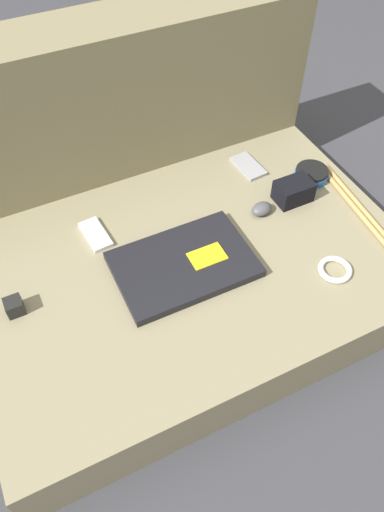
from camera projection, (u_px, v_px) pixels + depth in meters
The scene contains 12 objects.
ground_plane at pixel (192, 295), 1.38m from camera, with size 8.00×8.00×0.00m, color #38383D.
couch_seat at pixel (192, 279), 1.32m from camera, with size 1.11×0.73×0.15m.
couch_backrest at pixel (121, 118), 1.43m from camera, with size 1.11×0.20×0.57m.
laptop at pixel (184, 264), 1.24m from camera, with size 0.34×0.23×0.03m.
computer_mouse at pixel (261, 209), 1.36m from camera, with size 0.07×0.05×0.03m.
speaker_puck at pixel (311, 174), 1.46m from camera, with size 0.10×0.10×0.03m.
phone_silver at pixel (248, 166), 1.49m from camera, with size 0.07×0.12×0.01m.
phone_black at pixel (95, 235), 1.32m from camera, with size 0.06×0.12×0.01m.
camera_pouch at pixel (293, 191), 1.39m from camera, with size 0.10×0.07×0.06m.
charger_brick at pixel (14, 306), 1.15m from camera, with size 0.04×0.04×0.04m.
cable_coil at pixel (335, 270), 1.24m from camera, with size 0.09×0.09×0.01m.
drumstick_pair at pixel (355, 204), 1.39m from camera, with size 0.06×0.36×0.01m.
Camera 1 is at (-0.35, -0.72, 1.13)m, focal length 35.00 mm.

